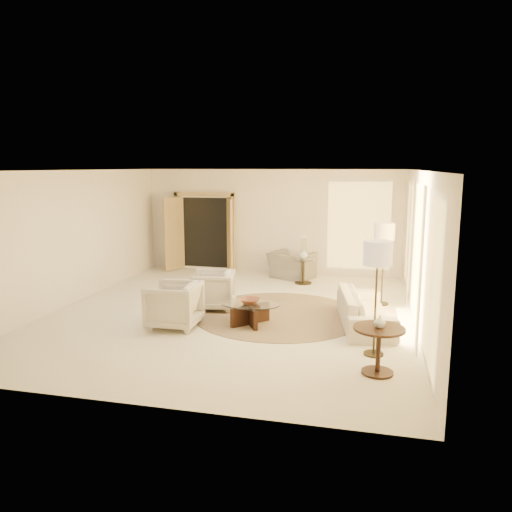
% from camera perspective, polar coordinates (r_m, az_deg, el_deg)
% --- Properties ---
extents(room, '(7.04, 8.04, 2.83)m').
position_cam_1_polar(room, '(9.68, -2.85, 1.42)').
color(room, '#F1E8CE').
rests_on(room, ground).
extents(windows_right, '(0.10, 6.40, 2.40)m').
position_cam_1_polar(windows_right, '(9.44, 17.87, 0.42)').
color(windows_right, '#EDBF5F').
rests_on(windows_right, room).
extents(window_back_corner, '(1.70, 0.10, 2.40)m').
position_cam_1_polar(window_back_corner, '(13.23, 11.66, 3.38)').
color(window_back_corner, '#EDBF5F').
rests_on(window_back_corner, room).
extents(curtains_right, '(0.06, 5.20, 2.60)m').
position_cam_1_polar(curtains_right, '(10.33, 17.21, 0.98)').
color(curtains_right, beige).
rests_on(curtains_right, room).
extents(french_doors, '(1.95, 0.66, 2.16)m').
position_cam_1_polar(french_doors, '(13.91, -5.98, 2.68)').
color(french_doors, tan).
rests_on(french_doors, room).
extents(area_rug, '(4.19, 4.19, 0.01)m').
position_cam_1_polar(area_rug, '(9.90, 2.57, -6.65)').
color(area_rug, '#483827').
rests_on(area_rug, room).
extents(sofa, '(1.16, 2.22, 0.62)m').
position_cam_1_polar(sofa, '(9.35, 12.35, -5.96)').
color(sofa, beige).
rests_on(sofa, room).
extents(armchair_left, '(0.92, 0.96, 0.85)m').
position_cam_1_polar(armchair_left, '(10.21, -4.96, -3.70)').
color(armchair_left, beige).
rests_on(armchair_left, room).
extents(armchair_right, '(0.85, 0.91, 0.90)m').
position_cam_1_polar(armchair_right, '(9.15, -9.38, -5.30)').
color(armchair_right, beige).
rests_on(armchair_right, room).
extents(accent_chair, '(1.22, 1.01, 0.91)m').
position_cam_1_polar(accent_chair, '(12.98, 4.14, -0.56)').
color(accent_chair, gray).
rests_on(accent_chair, room).
extents(coffee_table, '(1.23, 1.23, 0.40)m').
position_cam_1_polar(coffee_table, '(9.21, -0.67, -6.33)').
color(coffee_table, black).
rests_on(coffee_table, room).
extents(end_table, '(0.72, 0.72, 0.68)m').
position_cam_1_polar(end_table, '(7.25, 13.84, -9.53)').
color(end_table, black).
rests_on(end_table, room).
extents(side_table, '(0.55, 0.55, 0.64)m').
position_cam_1_polar(side_table, '(12.41, 5.44, -1.42)').
color(side_table, '#322A1A').
rests_on(side_table, room).
extents(floor_lamp_near, '(0.42, 0.42, 1.73)m').
position_cam_1_polar(floor_lamp_near, '(10.63, 14.46, 2.31)').
color(floor_lamp_near, '#322A1A').
rests_on(floor_lamp_near, room).
extents(floor_lamp_far, '(0.43, 0.43, 1.78)m').
position_cam_1_polar(floor_lamp_far, '(7.67, 13.72, -0.27)').
color(floor_lamp_far, '#322A1A').
rests_on(floor_lamp_far, room).
extents(bowl, '(0.39, 0.39, 0.09)m').
position_cam_1_polar(bowl, '(9.15, -0.67, -5.16)').
color(bowl, brown).
rests_on(bowl, coffee_table).
extents(end_vase, '(0.20, 0.20, 0.17)m').
position_cam_1_polar(end_vase, '(7.16, 13.94, -7.32)').
color(end_vase, silver).
rests_on(end_vase, end_table).
extents(side_vase, '(0.23, 0.23, 0.22)m').
position_cam_1_polar(side_vase, '(12.34, 5.47, 0.21)').
color(side_vase, silver).
rests_on(side_vase, side_table).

